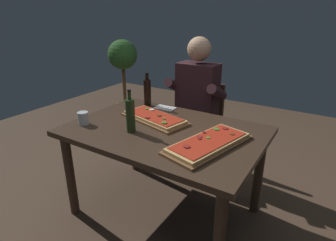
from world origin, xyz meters
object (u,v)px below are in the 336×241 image
Objects in this scene: wine_bottle_dark at (147,92)px; pizza_rectangular_left at (209,143)px; potted_plant_corner at (124,79)px; tumbler_near_camera at (83,119)px; diner_chair at (200,121)px; dining_table at (164,141)px; seated_diner at (195,100)px; pizza_rectangular_front at (154,118)px; oil_bottle_amber at (130,115)px.

pizza_rectangular_left is at bearing -29.13° from wine_bottle_dark.
potted_plant_corner is (-1.74, 1.21, -0.05)m from pizza_rectangular_left.
diner_chair is at bearing 67.98° from tumbler_near_camera.
dining_table is 0.41m from pizza_rectangular_left.
seated_diner is at bearing 50.89° from wine_bottle_dark.
wine_bottle_dark reaches higher than tumbler_near_camera.
seated_diner reaches higher than wine_bottle_dark.
dining_table is 2.34× the size of pizza_rectangular_front.
tumbler_near_camera is 0.07× the size of seated_diner.
dining_table is at bearing -39.89° from potted_plant_corner.
dining_table is 1.15× the size of potted_plant_corner.
oil_bottle_amber is at bearing -171.74° from pizza_rectangular_left.
tumbler_near_camera is 1.08m from seated_diner.
pizza_rectangular_front is 0.69× the size of diner_chair.
wine_bottle_dark is 0.35× the size of diner_chair.
pizza_rectangular_front is at bearing -45.62° from wine_bottle_dark.
diner_chair is (0.04, 0.75, -0.27)m from pizza_rectangular_front.
dining_table is at bearing 23.65° from tumbler_near_camera.
tumbler_near_camera is at bearing -156.35° from dining_table.
diner_chair is at bearing 118.57° from pizza_rectangular_left.
wine_bottle_dark is at bearing -121.46° from diner_chair.
pizza_rectangular_front is 0.38m from wine_bottle_dark.
seated_diner is at bearing 122.00° from pizza_rectangular_left.
seated_diner is at bearing 86.40° from pizza_rectangular_front.
oil_bottle_amber is 0.23× the size of seated_diner.
potted_plant_corner is (-1.19, 1.02, -0.05)m from pizza_rectangular_front.
dining_table is 4.55× the size of oil_bottle_amber.
seated_diner is (-0.51, 0.81, -0.02)m from pizza_rectangular_left.
diner_chair is at bearing 86.98° from pizza_rectangular_front.
pizza_rectangular_left is 0.50× the size of seated_diner.
dining_table is 1.61× the size of diner_chair.
pizza_rectangular_left is at bearing -11.56° from dining_table.
seated_diner is (0.04, 0.63, -0.02)m from pizza_rectangular_front.
diner_chair is at bearing 58.54° from wine_bottle_dark.
pizza_rectangular_left is 2.16× the size of oil_bottle_amber.
potted_plant_corner is (-1.17, 1.29, -0.15)m from oil_bottle_amber.
tumbler_near_camera reaches higher than pizza_rectangular_front.
tumbler_near_camera is 0.11× the size of diner_chair.
pizza_rectangular_left is 0.58m from oil_bottle_amber.
pizza_rectangular_front is at bearing 146.50° from dining_table.
diner_chair is at bearing 90.00° from seated_diner.
pizza_rectangular_left is 0.76× the size of diner_chair.
oil_bottle_amber is at bearing -65.69° from wine_bottle_dark.
dining_table is 0.60m from wine_bottle_dark.
oil_bottle_amber reaches higher than pizza_rectangular_front.
pizza_rectangular_left is at bearing 10.08° from tumbler_near_camera.
potted_plant_corner reaches higher than dining_table.
pizza_rectangular_front is (-0.16, 0.11, 0.12)m from dining_table.
wine_bottle_dark is (-0.42, 0.37, 0.22)m from dining_table.
pizza_rectangular_front is at bearing -40.68° from potted_plant_corner.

